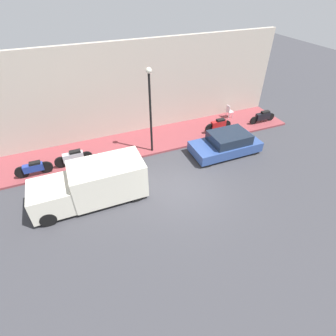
% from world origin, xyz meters
% --- Properties ---
extents(ground_plane, '(60.00, 60.00, 0.00)m').
position_xyz_m(ground_plane, '(0.00, 0.00, 0.00)').
color(ground_plane, '#38383D').
extents(sidewalk, '(2.95, 18.57, 0.12)m').
position_xyz_m(sidewalk, '(4.83, 0.00, 0.06)').
color(sidewalk, brown).
rests_on(sidewalk, ground_plane).
extents(building_facade, '(0.30, 18.57, 5.58)m').
position_xyz_m(building_facade, '(6.45, 0.00, 2.79)').
color(building_facade, '#B2A899').
rests_on(building_facade, ground_plane).
extents(parked_car, '(1.84, 3.95, 1.26)m').
position_xyz_m(parked_car, '(2.02, -3.62, 0.60)').
color(parked_car, '#2D4784').
rests_on(parked_car, ground_plane).
extents(delivery_van, '(1.86, 4.99, 1.85)m').
position_xyz_m(delivery_van, '(0.97, 4.15, 0.94)').
color(delivery_van, silver).
rests_on(delivery_van, ground_plane).
extents(motorcycle_red, '(0.30, 1.86, 0.86)m').
position_xyz_m(motorcycle_red, '(4.17, -4.39, 0.58)').
color(motorcycle_red, '#B21E1E').
rests_on(motorcycle_red, sidewalk).
extents(scooter_silver, '(0.30, 1.99, 0.86)m').
position_xyz_m(scooter_silver, '(3.96, 4.66, 0.59)').
color(scooter_silver, '#B7B7BF').
rests_on(scooter_silver, sidewalk).
extents(motorcycle_black, '(0.30, 1.96, 0.80)m').
position_xyz_m(motorcycle_black, '(4.10, -7.87, 0.55)').
color(motorcycle_black, black).
rests_on(motorcycle_black, sidewalk).
extents(motorcycle_blue, '(0.30, 1.81, 0.78)m').
position_xyz_m(motorcycle_blue, '(3.81, 6.64, 0.56)').
color(motorcycle_blue, navy).
rests_on(motorcycle_blue, sidewalk).
extents(streetlamp, '(0.30, 0.30, 4.75)m').
position_xyz_m(streetlamp, '(3.69, 0.32, 3.06)').
color(streetlamp, black).
rests_on(streetlamp, sidewalk).
extents(cafe_chair, '(0.40, 0.40, 0.90)m').
position_xyz_m(cafe_chair, '(5.62, -6.13, 0.63)').
color(cafe_chair, silver).
rests_on(cafe_chair, sidewalk).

